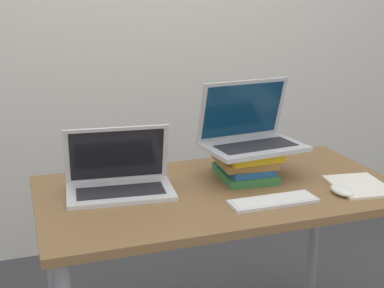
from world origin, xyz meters
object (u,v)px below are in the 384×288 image
at_px(wireless_keyboard, 273,201).
at_px(mouse, 342,190).
at_px(laptop_left, 119,179).
at_px(book_stack, 245,162).
at_px(notepad, 359,186).
at_px(laptop_on_books, 250,134).

relative_size(wireless_keyboard, mouse, 2.79).
height_order(laptop_left, book_stack, laptop_left).
bearing_deg(laptop_left, notepad, -15.61).
height_order(book_stack, laptop_on_books, laptop_on_books).
relative_size(laptop_left, notepad, 1.51).
distance_m(book_stack, notepad, 0.44).
bearing_deg(notepad, mouse, -157.77).
bearing_deg(wireless_keyboard, mouse, -1.07).
height_order(book_stack, wireless_keyboard, book_stack).
distance_m(book_stack, wireless_keyboard, 0.28).
xyz_separation_m(laptop_on_books, notepad, (0.34, -0.25, -0.16)).
bearing_deg(wireless_keyboard, laptop_on_books, 82.45).
height_order(wireless_keyboard, mouse, mouse).
bearing_deg(mouse, laptop_on_books, 128.66).
relative_size(laptop_on_books, wireless_keyboard, 1.28).
distance_m(wireless_keyboard, notepad, 0.38).
bearing_deg(book_stack, wireless_keyboard, -93.41).
distance_m(laptop_left, book_stack, 0.50).
distance_m(laptop_on_books, wireless_keyboard, 0.33).
bearing_deg(wireless_keyboard, laptop_left, 150.05).
height_order(laptop_on_books, mouse, laptop_on_books).
bearing_deg(laptop_on_books, mouse, -51.34).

